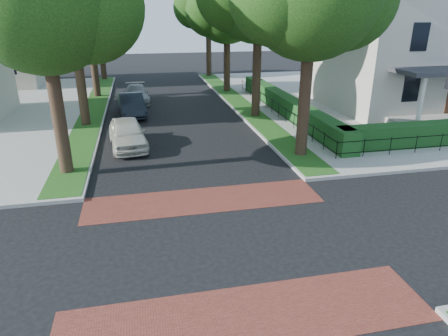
{
  "coord_description": "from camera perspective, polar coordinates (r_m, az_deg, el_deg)",
  "views": [
    {
      "loc": [
        -2.12,
        -10.46,
        6.82
      ],
      "look_at": [
        0.63,
        2.38,
        1.6
      ],
      "focal_mm": 32.0,
      "sensor_mm": 36.0,
      "label": 1
    }
  ],
  "objects": [
    {
      "name": "sidewalk_ne",
      "position": [
        37.16,
        24.13,
        9.36
      ],
      "size": [
        30.0,
        30.0,
        0.15
      ],
      "primitive_type": "cube",
      "color": "gray",
      "rests_on": "ground"
    },
    {
      "name": "ground",
      "position": [
        12.67,
        -0.53,
        -10.9
      ],
      "size": [
        120.0,
        120.0,
        0.0
      ],
      "primitive_type": "plane",
      "color": "black",
      "rests_on": "ground"
    },
    {
      "name": "grass_strip_ne",
      "position": [
        31.22,
        2.19,
        9.34
      ],
      "size": [
        1.6,
        29.8,
        0.02
      ],
      "primitive_type": "cube",
      "color": "#224E16",
      "rests_on": "sidewalk_ne"
    },
    {
      "name": "hedge_main_road",
      "position": [
        27.96,
        8.92,
        8.88
      ],
      "size": [
        1.0,
        18.0,
        1.2
      ],
      "primitive_type": "cube",
      "color": "#153C17",
      "rests_on": "sidewalk_ne"
    },
    {
      "name": "house_victorian",
      "position": [
        32.89,
        25.98,
        18.25
      ],
      "size": [
        13.0,
        13.05,
        12.48
      ],
      "color": "beige",
      "rests_on": "sidewalk_ne"
    },
    {
      "name": "tree_left_back",
      "position": [
        43.83,
        -17.61,
        21.52
      ],
      "size": [
        7.75,
        6.66,
        10.44
      ],
      "color": "black",
      "rests_on": "sidewalk_nw"
    },
    {
      "name": "tree_right_back",
      "position": [
        44.37,
        -2.2,
        22.24
      ],
      "size": [
        7.5,
        6.45,
        10.2
      ],
      "color": "black",
      "rests_on": "sidewalk_ne"
    },
    {
      "name": "crosswalk_far",
      "position": [
        15.42,
        -2.92,
        -4.59
      ],
      "size": [
        9.0,
        2.2,
        0.01
      ],
      "primitive_type": "cube",
      "color": "maroon",
      "rests_on": "ground"
    },
    {
      "name": "crosswalk_near",
      "position": [
        10.18,
        3.32,
        -20.38
      ],
      "size": [
        9.0,
        2.2,
        0.01
      ],
      "primitive_type": "cube",
      "color": "maroon",
      "rests_on": "ground"
    },
    {
      "name": "grass_strip_nw",
      "position": [
        30.48,
        -18.11,
        7.99
      ],
      "size": [
        1.6,
        29.8,
        0.02
      ],
      "primitive_type": "cube",
      "color": "#224E16",
      "rests_on": "sidewalk_nw"
    },
    {
      "name": "fence_main_road",
      "position": [
        27.72,
        7.34,
        8.53
      ],
      "size": [
        0.06,
        18.0,
        0.9
      ],
      "primitive_type": null,
      "color": "black",
      "rests_on": "sidewalk_ne"
    },
    {
      "name": "parked_car_rear",
      "position": [
        32.5,
        -12.36,
        10.26
      ],
      "size": [
        2.02,
        4.62,
        1.32
      ],
      "primitive_type": "imported",
      "rotation": [
        0.0,
        0.0,
        0.04
      ],
      "color": "gray",
      "rests_on": "ground"
    },
    {
      "name": "parked_car_middle",
      "position": [
        28.44,
        -13.06,
        8.79
      ],
      "size": [
        2.06,
        4.67,
        1.49
      ],
      "primitive_type": "imported",
      "rotation": [
        0.0,
        0.0,
        0.11
      ],
      "color": "#1D212B",
      "rests_on": "ground"
    },
    {
      "name": "tree_right_far",
      "position": [
        35.53,
        0.52,
        21.81
      ],
      "size": [
        7.25,
        6.23,
        9.74
      ],
      "color": "black",
      "rests_on": "sidewalk_ne"
    },
    {
      "name": "parked_car_front",
      "position": [
        21.7,
        -13.64,
        4.83
      ],
      "size": [
        2.27,
        4.62,
        1.52
      ],
      "primitive_type": "imported",
      "rotation": [
        0.0,
        0.0,
        0.11
      ],
      "color": "beige",
      "rests_on": "ground"
    },
    {
      "name": "tree_left_far",
      "position": [
        34.84,
        -18.77,
        21.12
      ],
      "size": [
        7.0,
        6.02,
        9.86
      ],
      "color": "black",
      "rests_on": "sidewalk_nw"
    }
  ]
}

